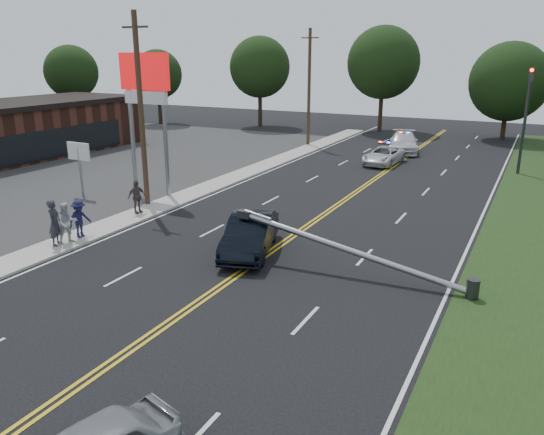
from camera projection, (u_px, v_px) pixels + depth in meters
The scene contains 21 objects.
ground at pixel (126, 353), 14.72m from camera, with size 120.00×120.00×0.00m, color black.
sidewalk at pixel (134, 216), 26.85m from camera, with size 1.80×70.00×0.12m, color #ABA69A.
centerline_yellow at pixel (283, 243), 23.21m from camera, with size 0.36×80.00×0.00m, color gold.
pylon_sign at pixel (145, 90), 29.40m from camera, with size 3.20×0.35×8.00m.
small_sign at pixel (79, 156), 30.31m from camera, with size 1.60×0.14×3.10m.
traffic_signal at pixel (526, 112), 35.35m from camera, with size 0.28×0.41×7.05m.
fallen_streetlight at pixel (362, 254), 19.42m from camera, with size 9.36×0.44×1.91m.
utility_pole_mid at pixel (141, 111), 27.41m from camera, with size 1.60×0.28×10.00m.
utility_pole_far at pixel (309, 88), 46.11m from camera, with size 1.60×0.28×10.00m.
tree_3 at pixel (71, 72), 55.31m from camera, with size 5.48×5.48×8.81m.
tree_4 at pixel (158, 74), 60.87m from camera, with size 5.55×5.55×8.41m.
tree_5 at pixel (260, 67), 58.30m from camera, with size 6.64×6.64×9.80m.
tree_6 at pixel (383, 63), 54.54m from camera, with size 7.42×7.42×10.73m.
tree_7 at pixel (509, 82), 49.46m from camera, with size 7.32×7.32×9.06m.
crashed_sedan at pixel (250, 234), 21.90m from camera, with size 1.69×4.83×1.59m, color black.
emergency_a at pixel (384, 156), 39.53m from camera, with size 2.12×4.60×1.28m, color silver.
emergency_b at pixel (404, 143), 44.28m from camera, with size 2.26×5.56×1.61m, color silver.
bystander_a at pixel (55, 223), 22.39m from camera, with size 0.72×0.48×1.99m, color #2A2A33.
bystander_b at pixel (67, 223), 22.69m from camera, with size 0.87×0.68×1.79m, color #BABABF.
bystander_c at pixel (79, 219), 23.39m from camera, with size 1.09×0.63×1.69m, color #19193E.
bystander_d at pixel (137, 197), 26.97m from camera, with size 1.00×0.42×1.71m, color #554844.
Camera 1 is at (9.51, -9.66, 7.97)m, focal length 35.00 mm.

